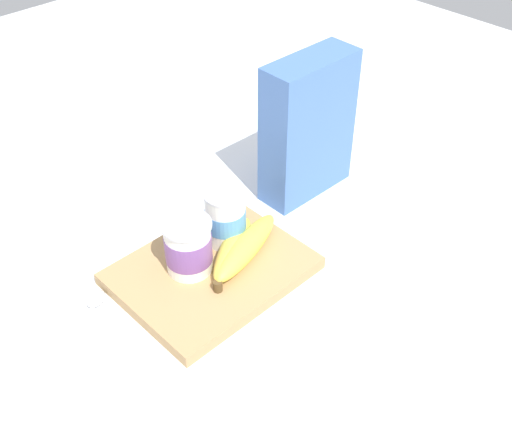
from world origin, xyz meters
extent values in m
plane|color=white|center=(0.00, 0.00, 0.00)|extent=(2.40, 2.40, 0.00)
cube|color=tan|center=(0.00, 0.00, 0.01)|extent=(0.28, 0.22, 0.02)
cube|color=#4770B7|center=(0.27, 0.06, 0.13)|extent=(0.17, 0.07, 0.26)
cylinder|color=white|center=(-0.03, 0.02, 0.06)|extent=(0.07, 0.07, 0.08)
cylinder|color=#7A4C99|center=(-0.03, 0.02, 0.06)|extent=(0.07, 0.07, 0.05)
cylinder|color=silver|center=(-0.03, 0.02, 0.11)|extent=(0.08, 0.08, 0.00)
cylinder|color=white|center=(0.06, 0.03, 0.07)|extent=(0.06, 0.06, 0.09)
cylinder|color=#5193D1|center=(0.06, 0.03, 0.07)|extent=(0.07, 0.07, 0.03)
cylinder|color=silver|center=(0.06, 0.03, 0.11)|extent=(0.07, 0.07, 0.00)
ellipsoid|color=yellow|center=(0.05, -0.02, 0.04)|extent=(0.18, 0.09, 0.04)
ellipsoid|color=yellow|center=(0.04, -0.01, 0.04)|extent=(0.15, 0.11, 0.03)
cylinder|color=brown|center=(-0.03, -0.05, 0.03)|extent=(0.01, 0.01, 0.02)
cylinder|color=silver|center=(-0.21, 0.05, 0.00)|extent=(0.10, 0.06, 0.01)
ellipsoid|color=silver|center=(-0.16, 0.08, 0.01)|extent=(0.04, 0.04, 0.01)
camera|label=1|loc=(-0.44, -0.56, 0.70)|focal=44.55mm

